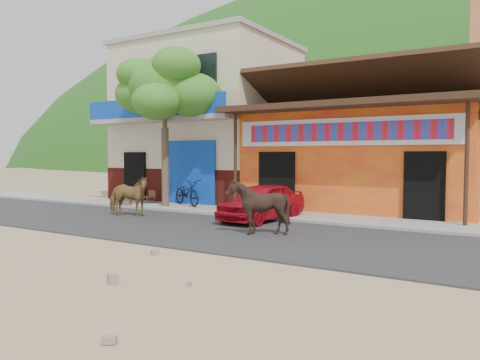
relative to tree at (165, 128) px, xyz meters
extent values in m
plane|color=#9E825B|center=(4.60, -5.80, -3.12)|extent=(120.00, 120.00, 0.00)
cube|color=#28282B|center=(4.60, -3.30, -3.10)|extent=(60.00, 5.00, 0.04)
cube|color=gray|center=(4.60, 0.20, -3.06)|extent=(60.00, 2.00, 0.12)
cube|color=orange|center=(6.60, 4.20, -1.32)|extent=(8.00, 6.00, 3.60)
cube|color=beige|center=(-0.90, 4.20, 0.38)|extent=(7.00, 6.00, 7.00)
ellipsoid|color=#194C14|center=(4.60, 64.20, 8.88)|extent=(100.00, 40.00, 24.00)
imported|color=olive|center=(0.47, -2.45, -2.41)|extent=(1.73, 1.11, 1.34)
imported|color=black|center=(5.94, -3.34, -2.36)|extent=(1.50, 1.38, 1.43)
imported|color=#A90C19|center=(4.79, -1.00, -2.49)|extent=(1.72, 3.57, 1.18)
imported|color=black|center=(0.60, 0.57, -2.49)|extent=(2.03, 1.44, 1.01)
camera|label=1|loc=(11.80, -13.79, -1.01)|focal=35.00mm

